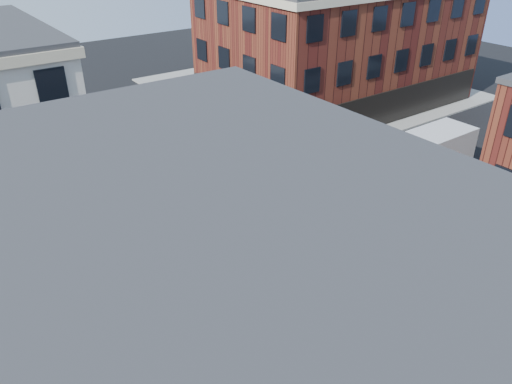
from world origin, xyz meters
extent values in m
plane|color=black|center=(0.00, 0.00, 0.00)|extent=(120.00, 120.00, 0.00)
cube|color=gray|center=(21.00, 21.00, 0.07)|extent=(30.00, 30.00, 0.15)
cube|color=#411310|center=(20.50, 16.00, 6.00)|extent=(25.00, 16.00, 12.00)
cylinder|color=black|center=(7.50, 10.00, 0.89)|extent=(0.18, 0.18, 1.47)
cylinder|color=black|center=(7.50, 10.00, 1.62)|extent=(0.12, 0.12, 1.47)
sphere|color=black|center=(7.50, 10.00, 3.30)|extent=(2.69, 2.69, 2.69)
sphere|color=black|center=(7.75, 9.90, 2.75)|extent=(1.85, 1.85, 1.85)
cylinder|color=black|center=(7.50, 16.00, 0.81)|extent=(0.18, 0.18, 1.33)
cylinder|color=black|center=(7.50, 16.00, 1.48)|extent=(0.12, 0.12, 1.33)
sphere|color=black|center=(7.50, 16.00, 3.00)|extent=(2.43, 2.43, 2.43)
sphere|color=black|center=(7.75, 15.90, 2.51)|extent=(1.67, 1.67, 1.67)
cylinder|color=black|center=(-6.80, -6.80, 2.30)|extent=(0.12, 0.12, 4.60)
cylinder|color=black|center=(-6.80, -6.80, 0.30)|extent=(0.28, 0.28, 0.30)
cube|color=#053819|center=(-6.25, -6.80, 3.15)|extent=(1.10, 0.03, 0.22)
cube|color=#053819|center=(-6.80, -6.25, 3.40)|extent=(0.03, 1.10, 0.22)
imported|color=black|center=(-6.45, -6.70, 3.90)|extent=(0.22, 0.18, 1.10)
imported|color=black|center=(-6.90, -6.45, 3.90)|extent=(0.18, 0.22, 1.10)
cube|color=silver|center=(12.88, -1.80, 2.35)|extent=(6.50, 2.82, 3.47)
cube|color=#9E220E|center=(12.89, -3.22, 2.35)|extent=(2.46, 0.05, 0.78)
cube|color=#9E220E|center=(12.88, -0.37, 2.35)|extent=(2.46, 0.05, 0.78)
cube|color=#A2A3A5|center=(8.63, -1.81, 1.74)|extent=(2.25, 2.69, 2.24)
cube|color=black|center=(7.56, -1.81, 2.13)|extent=(0.12, 2.13, 1.01)
cube|color=black|center=(11.54, -1.80, 0.56)|extent=(8.96, 1.15, 0.28)
cylinder|color=black|center=(8.63, -2.99, 0.56)|extent=(1.12, 0.40, 1.12)
cylinder|color=black|center=(8.62, -0.63, 0.56)|extent=(1.12, 0.40, 1.12)
cylinder|color=black|center=(12.66, -2.97, 0.56)|extent=(1.12, 0.40, 1.12)
cylinder|color=black|center=(12.65, -0.62, 0.56)|extent=(1.12, 0.40, 1.12)
cylinder|color=black|center=(15.35, -2.96, 0.56)|extent=(1.12, 0.40, 1.12)
cylinder|color=black|center=(15.34, -0.61, 0.56)|extent=(1.12, 0.40, 1.12)
cube|color=#D13D09|center=(-3.29, -4.94, 0.02)|extent=(0.54, 0.54, 0.04)
cone|color=#D13D09|center=(-3.29, -4.94, 0.38)|extent=(0.51, 0.51, 0.76)
cylinder|color=white|center=(-3.29, -4.94, 0.49)|extent=(0.29, 0.29, 0.09)
camera|label=1|loc=(-16.52, -20.97, 17.44)|focal=35.00mm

